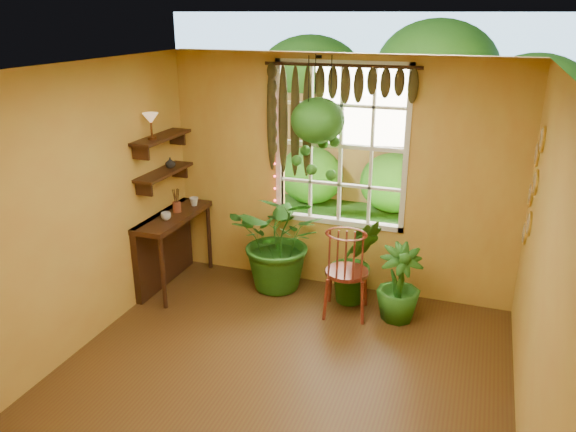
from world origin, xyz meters
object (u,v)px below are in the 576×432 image
counter_ledge (167,241)px  windsor_chair (346,284)px  hanging_basket (318,128)px  potted_plant_left (281,239)px  potted_plant_mid (356,261)px

counter_ledge → windsor_chair: windsor_chair is taller
counter_ledge → hanging_basket: 2.26m
potted_plant_left → potted_plant_mid: 0.91m
potted_plant_mid → hanging_basket: (-0.48, 0.03, 1.45)m
counter_ledge → hanging_basket: hanging_basket is taller
potted_plant_left → potted_plant_mid: potted_plant_left is taller
windsor_chair → hanging_basket: size_ratio=0.96×
counter_ledge → hanging_basket: size_ratio=0.92×
windsor_chair → potted_plant_mid: 0.35m
windsor_chair → potted_plant_left: bearing=149.8°
counter_ledge → hanging_basket: bearing=11.0°
windsor_chair → hanging_basket: hanging_basket is taller
potted_plant_left → hanging_basket: bearing=-1.7°
potted_plant_left → windsor_chair: bearing=-22.5°
potted_plant_left → potted_plant_mid: bearing=-2.9°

